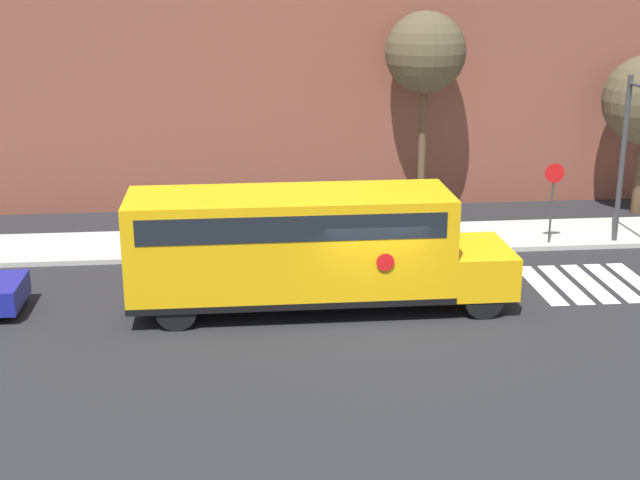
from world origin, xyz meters
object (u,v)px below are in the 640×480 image
(stop_sign, at_px, (553,194))
(tree_far_sidewalk, at_px, (425,54))
(school_bus, at_px, (302,244))
(traffic_light, at_px, (639,141))

(stop_sign, bearing_deg, tree_far_sidewalk, 127.11)
(tree_far_sidewalk, bearing_deg, school_bus, -119.32)
(stop_sign, distance_m, tree_far_sidewalk, 6.64)
(stop_sign, xyz_separation_m, tree_far_sidewalk, (-3.24, 4.28, 3.91))
(traffic_light, bearing_deg, tree_far_sidewalk, 135.77)
(school_bus, bearing_deg, traffic_light, 18.81)
(tree_far_sidewalk, bearing_deg, traffic_light, -44.23)
(stop_sign, bearing_deg, traffic_light, -24.24)
(school_bus, distance_m, tree_far_sidewalk, 10.78)
(stop_sign, relative_size, traffic_light, 0.50)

